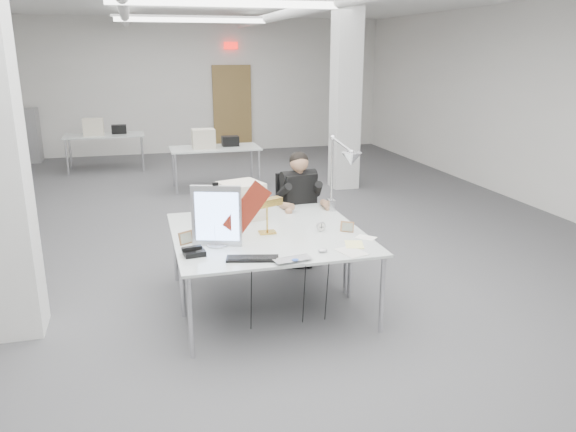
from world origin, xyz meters
name	(u,v)px	position (x,y,z in m)	size (l,w,h in m)	color
room_shell	(231,111)	(0.04, 0.13, 1.69)	(10.04, 14.04, 3.24)	#48484B
desk_main	(279,249)	(0.00, -2.50, 0.74)	(1.80, 0.90, 0.03)	silver
desk_second	(258,220)	(0.00, -1.60, 0.74)	(1.80, 0.90, 0.03)	silver
bg_desk_a	(215,148)	(0.20, 3.00, 0.74)	(1.60, 0.80, 0.03)	silver
bg_desk_b	(104,135)	(-1.80, 5.20, 0.74)	(1.60, 0.80, 0.03)	silver
filing_cabinet	(29,135)	(-3.50, 6.65, 0.60)	(0.45, 0.55, 1.20)	gray
office_chair	(298,221)	(0.60, -1.01, 0.51)	(0.50, 0.50, 1.03)	black
seated_person	(299,190)	(0.60, -1.06, 0.90)	(0.48, 0.60, 0.91)	black
monitor	(217,216)	(-0.52, -2.30, 1.03)	(0.45, 0.04, 0.55)	#B6B7BB
pennant	(247,209)	(-0.25, -2.34, 1.09)	(0.49, 0.01, 0.20)	maroon
keyboard	(252,259)	(-0.29, -2.74, 0.77)	(0.44, 0.15, 0.02)	black
laptop	(295,262)	(0.03, -2.91, 0.77)	(0.33, 0.21, 0.03)	#A9A9AD
mouse	(323,250)	(0.33, -2.72, 0.77)	(0.09, 0.06, 0.03)	#B8B8BD
bankers_lamp	(267,217)	(-0.01, -2.08, 0.92)	(0.28, 0.11, 0.32)	gold
desk_phone	(194,253)	(-0.75, -2.50, 0.78)	(0.18, 0.16, 0.04)	black
picture_frame_left	(186,238)	(-0.79, -2.19, 0.81)	(0.15, 0.01, 0.12)	#93653F
picture_frame_right	(347,227)	(0.74, -2.24, 0.81)	(0.13, 0.01, 0.10)	#B47B4D
desk_clock	(321,226)	(0.51, -2.15, 0.81)	(0.09, 0.09, 0.03)	#B0AFB4
paper_stack_a	(351,252)	(0.58, -2.78, 0.76)	(0.19, 0.27, 0.01)	silver
paper_stack_b	(354,245)	(0.67, -2.61, 0.76)	(0.16, 0.22, 0.01)	#FBF996
paper_stack_c	(366,238)	(0.85, -2.46, 0.76)	(0.18, 0.12, 0.01)	white
beige_monitor	(241,201)	(-0.15, -1.52, 0.95)	(0.40, 0.38, 0.38)	beige
architect_lamp	(340,170)	(0.85, -1.73, 1.26)	(0.27, 0.78, 1.00)	silver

